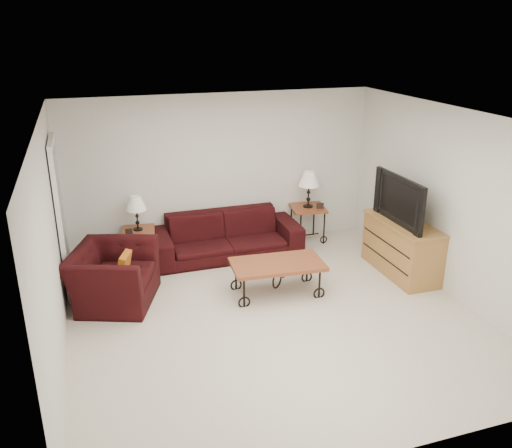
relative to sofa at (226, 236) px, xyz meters
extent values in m
plane|color=beige|center=(0.07, -2.02, -0.34)|extent=(5.00, 5.00, 0.00)
cube|color=silver|center=(0.07, 0.48, 0.91)|extent=(5.00, 0.02, 2.50)
cube|color=silver|center=(0.07, -4.52, 0.91)|extent=(5.00, 0.02, 2.50)
cube|color=silver|center=(-2.43, -2.02, 0.91)|extent=(0.02, 5.00, 2.50)
cube|color=silver|center=(2.57, -2.02, 0.91)|extent=(0.02, 5.00, 2.50)
plane|color=white|center=(0.07, -2.02, 2.16)|extent=(5.00, 5.00, 0.00)
cube|color=black|center=(-2.40, -0.37, 0.68)|extent=(0.08, 0.94, 2.04)
imported|color=black|center=(0.00, 0.00, 0.00)|extent=(2.34, 0.92, 0.68)
cube|color=brown|center=(-1.34, 0.18, -0.07)|extent=(0.55, 0.55, 0.53)
cube|color=brown|center=(1.47, 0.18, -0.04)|extent=(0.64, 0.64, 0.61)
cube|color=black|center=(-1.49, 0.03, 0.24)|extent=(0.11, 0.02, 0.09)
cube|color=black|center=(1.62, 0.03, 0.32)|extent=(0.12, 0.06, 0.10)
cube|color=brown|center=(0.33, -1.46, -0.11)|extent=(1.28, 0.76, 0.46)
imported|color=black|center=(-1.81, -1.00, 0.03)|extent=(1.34, 1.43, 0.75)
cube|color=#AF5716|center=(-1.66, -1.05, 0.18)|extent=(0.20, 0.35, 0.34)
cube|color=#A97C3F|center=(2.30, -1.40, 0.06)|extent=(0.56, 1.34, 0.80)
imported|color=black|center=(2.28, -1.40, 0.81)|extent=(0.16, 1.20, 0.69)
ellipsoid|color=black|center=(1.02, -0.27, -0.12)|extent=(0.41, 0.35, 0.45)
camera|label=1|loc=(-1.98, -7.60, 3.14)|focal=37.50mm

